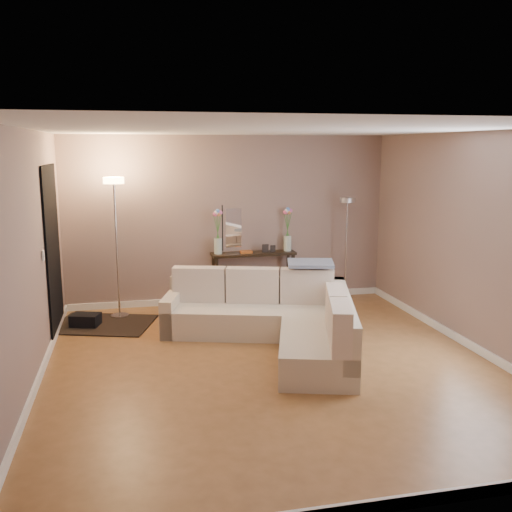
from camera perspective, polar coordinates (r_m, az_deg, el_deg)
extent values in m
cube|color=#996537|center=(6.56, 1.54, -10.83)|extent=(5.00, 5.50, 0.01)
cube|color=white|center=(6.10, 1.66, 12.62)|extent=(5.00, 5.50, 0.01)
cube|color=gray|center=(8.87, -2.74, 3.59)|extent=(5.00, 0.02, 2.60)
cube|color=gray|center=(3.66, 12.22, -7.14)|extent=(5.00, 0.02, 2.60)
cube|color=gray|center=(6.10, -21.92, -0.48)|extent=(0.02, 5.50, 2.60)
cube|color=gray|center=(7.22, 21.31, 1.20)|extent=(0.02, 5.50, 2.60)
cube|color=white|center=(9.09, -2.64, -4.28)|extent=(5.00, 0.03, 0.10)
cube|color=white|center=(4.23, 11.34, -23.39)|extent=(5.00, 0.03, 0.10)
cube|color=white|center=(6.44, -20.91, -11.44)|extent=(0.03, 5.50, 0.10)
cube|color=white|center=(7.50, 20.49, -8.26)|extent=(0.03, 5.50, 0.10)
cube|color=black|center=(7.79, -19.63, 0.47)|extent=(0.02, 1.20, 2.20)
cube|color=white|center=(6.94, -20.51, 0.06)|extent=(0.02, 0.08, 0.12)
cube|color=beige|center=(7.54, -0.10, -6.39)|extent=(2.49, 1.45, 0.36)
cube|color=beige|center=(7.78, 0.06, -3.92)|extent=(2.31, 0.84, 0.51)
cube|color=beige|center=(7.68, -8.38, -5.64)|extent=(0.39, 0.83, 0.51)
cube|color=beige|center=(6.46, 6.09, -9.46)|extent=(1.19, 1.62, 0.36)
cube|color=beige|center=(6.79, 8.70, -6.27)|extent=(0.81, 2.22, 0.51)
cube|color=beige|center=(7.73, -5.69, -2.82)|extent=(0.73, 0.39, 0.47)
cube|color=beige|center=(7.65, -0.32, -2.93)|extent=(0.73, 0.39, 0.47)
cube|color=beige|center=(7.63, 5.11, -3.00)|extent=(0.73, 0.39, 0.47)
cube|color=beige|center=(6.60, 7.97, -5.26)|extent=(0.37, 0.68, 0.47)
cube|color=beige|center=(5.95, 8.41, -7.06)|extent=(0.37, 0.68, 0.47)
cube|color=slate|center=(7.56, 5.47, -0.73)|extent=(0.66, 0.48, 0.08)
cube|color=black|center=(8.87, -0.27, 0.25)|extent=(1.32, 0.39, 0.04)
cube|color=black|center=(8.70, -3.94, -2.71)|extent=(0.05, 0.05, 0.77)
cube|color=black|center=(8.97, -4.25, -2.30)|extent=(0.05, 0.05, 0.77)
cube|color=black|center=(8.98, 3.70, -2.28)|extent=(0.05, 0.05, 0.77)
cube|color=black|center=(9.24, 3.18, -1.89)|extent=(0.05, 0.05, 0.77)
cube|color=black|center=(9.00, -0.27, -3.55)|extent=(1.24, 0.35, 0.03)
cube|color=#BF3333|center=(8.86, -3.67, -3.05)|extent=(0.03, 0.16, 0.19)
cube|color=#3359A5|center=(8.87, -3.41, -2.97)|extent=(0.04, 0.16, 0.21)
cube|color=gold|center=(8.88, -3.11, -2.89)|extent=(0.05, 0.16, 0.23)
cube|color=#3F7F4C|center=(8.89, -2.77, -3.00)|extent=(0.05, 0.16, 0.19)
cube|color=#994C99|center=(8.90, -2.47, -2.92)|extent=(0.03, 0.16, 0.21)
cube|color=orange|center=(8.90, -2.21, -2.84)|extent=(0.04, 0.16, 0.23)
cube|color=#262626|center=(8.92, -1.91, -2.95)|extent=(0.05, 0.16, 0.19)
cube|color=#4C99B2|center=(8.92, -1.57, -2.87)|extent=(0.05, 0.16, 0.21)
cube|color=#B2A58C|center=(8.93, -1.27, -2.79)|extent=(0.03, 0.16, 0.23)
cube|color=brown|center=(8.95, -1.01, -2.90)|extent=(0.04, 0.16, 0.19)
cube|color=navy|center=(8.95, -0.72, -2.82)|extent=(0.05, 0.16, 0.21)
cube|color=gold|center=(8.96, -0.38, -2.74)|extent=(0.05, 0.16, 0.23)
cube|color=black|center=(8.97, -0.54, 2.90)|extent=(0.93, 0.06, 0.73)
cube|color=white|center=(8.95, -0.50, 2.88)|extent=(0.81, 0.03, 0.61)
cube|color=#BF5B21|center=(8.80, -1.00, 0.42)|extent=(0.18, 0.13, 0.04)
cube|color=black|center=(8.85, 0.94, 0.77)|extent=(0.10, 0.02, 0.13)
cube|color=black|center=(8.88, 1.70, 0.74)|extent=(0.08, 0.02, 0.11)
cylinder|color=silver|center=(8.73, -3.82, 0.98)|extent=(0.12, 0.12, 0.24)
cylinder|color=#38722D|center=(8.68, -3.96, 2.81)|extent=(0.10, 0.01, 0.42)
sphere|color=#E5598C|center=(8.65, -4.12, 4.20)|extent=(0.07, 0.07, 0.07)
cylinder|color=#38722D|center=(8.68, -3.90, 2.88)|extent=(0.06, 0.01, 0.44)
sphere|color=white|center=(8.66, -3.99, 4.33)|extent=(0.07, 0.07, 0.07)
cylinder|color=#38722D|center=(8.69, -3.85, 2.95)|extent=(0.01, 0.01, 0.46)
sphere|color=#598CE5|center=(8.66, -3.87, 4.47)|extent=(0.07, 0.07, 0.07)
cylinder|color=#38722D|center=(8.69, -3.79, 2.82)|extent=(0.05, 0.01, 0.42)
sphere|color=#E58C4C|center=(8.66, -3.73, 4.21)|extent=(0.07, 0.07, 0.07)
cylinder|color=#38722D|center=(8.69, -3.73, 2.89)|extent=(0.10, 0.01, 0.44)
sphere|color=#D866B2|center=(8.67, -3.61, 4.35)|extent=(0.07, 0.07, 0.07)
cylinder|color=silver|center=(8.99, 3.17, 1.27)|extent=(0.12, 0.12, 0.24)
cylinder|color=#38722D|center=(8.94, 3.08, 3.05)|extent=(0.10, 0.01, 0.42)
sphere|color=#E5598C|center=(8.91, 2.96, 4.40)|extent=(0.07, 0.07, 0.07)
cylinder|color=#38722D|center=(8.94, 3.13, 3.12)|extent=(0.06, 0.01, 0.44)
sphere|color=white|center=(8.91, 3.08, 4.53)|extent=(0.07, 0.07, 0.07)
cylinder|color=#38722D|center=(8.94, 3.19, 3.18)|extent=(0.01, 0.01, 0.46)
sphere|color=#598CE5|center=(8.92, 3.20, 4.66)|extent=(0.07, 0.07, 0.07)
cylinder|color=#38722D|center=(8.95, 3.24, 3.06)|extent=(0.05, 0.01, 0.42)
sphere|color=#E58C4C|center=(8.93, 3.32, 4.41)|extent=(0.07, 0.07, 0.07)
cylinder|color=#38722D|center=(8.95, 3.30, 3.12)|extent=(0.10, 0.01, 0.44)
sphere|color=#D866B2|center=(8.93, 3.44, 4.54)|extent=(0.07, 0.07, 0.07)
cylinder|color=silver|center=(8.51, -13.46, -5.84)|extent=(0.33, 0.33, 0.03)
cylinder|color=silver|center=(8.30, -13.74, 0.49)|extent=(0.04, 0.04, 1.91)
cylinder|color=#FFBF72|center=(8.18, -14.06, 7.35)|extent=(0.36, 0.36, 0.09)
cylinder|color=silver|center=(9.25, 8.84, -4.36)|extent=(0.25, 0.25, 0.03)
cylinder|color=silver|center=(9.07, 8.98, 0.42)|extent=(0.03, 0.03, 1.57)
cylinder|color=silver|center=(8.97, 9.13, 5.55)|extent=(0.27, 0.27, 0.07)
cube|color=black|center=(8.21, -15.03, -6.60)|extent=(1.55, 1.34, 0.02)
cube|color=black|center=(8.19, -16.67, -6.39)|extent=(0.43, 0.36, 0.24)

